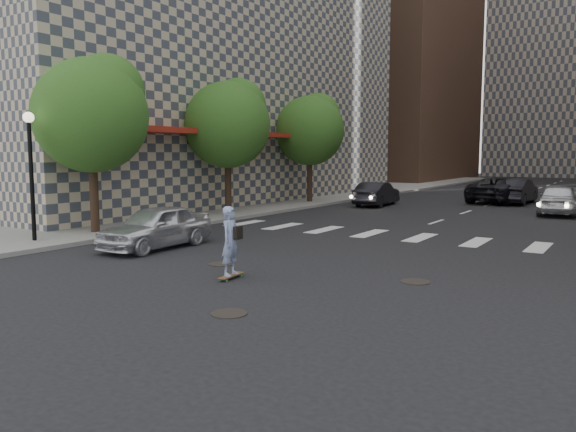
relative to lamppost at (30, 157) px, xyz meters
The scene contains 18 objects.
ground 9.96m from the lamppost, ahead, with size 160.00×160.00×0.00m, color black.
sidewalk_left 20.33m from the lamppost, 104.38° to the left, with size 13.00×80.00×0.15m, color gray.
building_left 22.26m from the lamppost, 116.55° to the left, with size 16.40×33.00×25.00m.
tower_left 58.07m from the lamppost, 100.91° to the left, with size 18.00×24.00×40.00m, color brown.
lamppost is the anchor object (origin of this frame).
tree_a 3.14m from the lamppost, 89.01° to the left, with size 4.20×4.20×6.60m.
tree_b 10.77m from the lamppost, 89.75° to the left, with size 4.20×4.20×6.60m.
tree_c 18.72m from the lamppost, 89.86° to the left, with size 4.20×4.20×6.60m.
manhole_a 11.49m from the lamppost, 15.66° to the right, with size 0.70×0.70×0.02m, color black.
manhole_b 8.08m from the lamppost, ahead, with size 0.70×0.70×0.02m, color black.
manhole_c 13.22m from the lamppost, ahead, with size 0.70×0.70×0.02m, color black.
skateboarder 9.09m from the lamppost, ahead, with size 0.47×0.92×1.79m.
silver_sedan 4.88m from the lamppost, 22.90° to the left, with size 1.66×4.13×1.41m, color silver.
traffic_car_a 19.99m from the lamppost, 78.27° to the left, with size 1.49×4.27×1.41m, color black.
traffic_car_b 25.77m from the lamppost, 56.90° to the left, with size 1.88×4.62×1.34m, color slate.
traffic_car_c 27.40m from the lamppost, 68.95° to the left, with size 2.71×5.87×1.63m, color black.
traffic_car_d 24.19m from the lamppost, 55.23° to the left, with size 1.85×4.60×1.57m, color #B1B3B9.
traffic_car_e 27.48m from the lamppost, 66.89° to the left, with size 1.64×4.71×1.55m, color black.
Camera 1 is at (7.76, -10.75, 3.06)m, focal length 35.00 mm.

